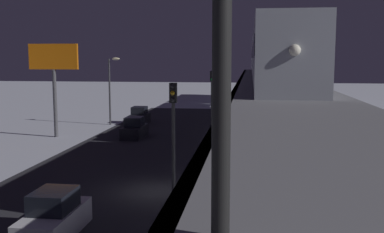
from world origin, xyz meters
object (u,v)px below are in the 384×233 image
object	(u,v)px
commercial_billboard	(54,66)
sedan_white	(54,217)
traffic_light_far	(225,83)
sedan_black	(139,117)
subway_train	(264,57)
sedan_black_2	(135,129)
traffic_light_near	(173,131)
traffic_light_mid	(212,95)

from	to	relation	value
commercial_billboard	sedan_white	bearing A→B (deg)	113.94
traffic_light_far	sedan_black	bearing A→B (deg)	48.45
traffic_light_far	subway_train	bearing A→B (deg)	125.10
sedan_black_2	traffic_light_near	world-z (taller)	traffic_light_near
subway_train	sedan_black_2	bearing A→B (deg)	44.70
traffic_light_near	traffic_light_far	xyz separation A→B (m)	(0.00, -41.18, 0.00)
sedan_black_2	traffic_light_mid	bearing A→B (deg)	172.86
sedan_black	traffic_light_near	bearing A→B (deg)	106.86
traffic_light_near	commercial_billboard	distance (m)	25.79
sedan_black	traffic_light_near	size ratio (longest dim) A/B	0.63
traffic_light_mid	traffic_light_far	distance (m)	20.59
sedan_black_2	commercial_billboard	size ratio (longest dim) A/B	0.48
subway_train	sedan_black_2	distance (m)	18.98
sedan_white	commercial_billboard	xyz separation A→B (m)	(10.37, -23.35, 6.03)
traffic_light_mid	commercial_billboard	bearing A→B (deg)	-0.68
sedan_black	sedan_black_2	distance (m)	9.33
commercial_billboard	sedan_black	bearing A→B (deg)	-120.19
sedan_white	subway_train	bearing A→B (deg)	75.04
subway_train	sedan_black	world-z (taller)	subway_train
sedan_white	traffic_light_far	world-z (taller)	traffic_light_far
subway_train	traffic_light_mid	xyz separation A→B (m)	(5.07, 13.38, -3.51)
sedan_white	commercial_billboard	world-z (taller)	commercial_billboard
commercial_billboard	sedan_black_2	bearing A→B (deg)	-174.26
traffic_light_near	subway_train	bearing A→B (deg)	-98.49
subway_train	traffic_light_near	xyz separation A→B (m)	(5.07, 33.97, -3.51)
sedan_black_2	commercial_billboard	bearing A→B (deg)	5.74
subway_train	traffic_light_mid	distance (m)	14.73
sedan_black	commercial_billboard	bearing A→B (deg)	59.81
traffic_light_near	commercial_billboard	xyz separation A→B (m)	(15.07, -20.77, 2.63)
subway_train	commercial_billboard	bearing A→B (deg)	33.24
sedan_white	traffic_light_mid	distance (m)	23.89
traffic_light_mid	sedan_black_2	bearing A→B (deg)	-7.14
sedan_black	sedan_white	distance (m)	33.59
sedan_black	traffic_light_mid	distance (m)	14.14
traffic_light_mid	subway_train	bearing A→B (deg)	-110.76
subway_train	commercial_billboard	xyz separation A→B (m)	(20.14, 13.20, -0.88)
traffic_light_near	traffic_light_mid	size ratio (longest dim) A/B	1.00
sedan_white	traffic_light_near	size ratio (longest dim) A/B	0.66
sedan_black	traffic_light_far	size ratio (longest dim) A/B	0.63
sedan_black	sedan_white	xyz separation A→B (m)	(-4.60, 33.27, 0.00)
traffic_light_near	commercial_billboard	size ratio (longest dim) A/B	0.72
traffic_light_mid	commercial_billboard	size ratio (longest dim) A/B	0.72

